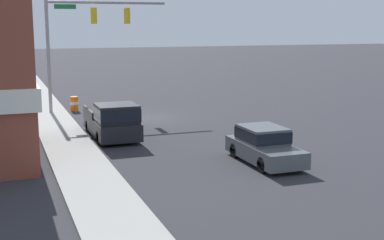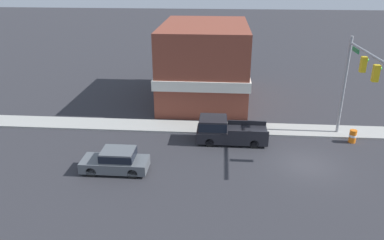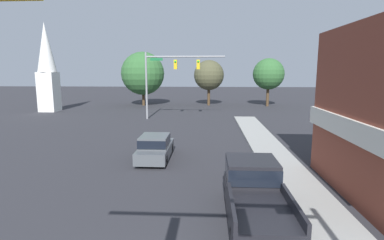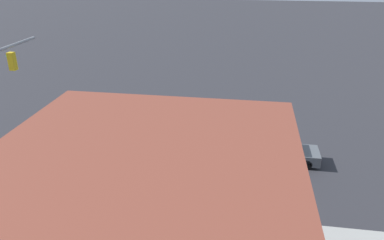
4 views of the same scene
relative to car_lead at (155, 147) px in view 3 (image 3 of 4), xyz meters
The scene contains 7 objects.
far_signal_assembly 16.61m from the car_lead, 93.79° to the left, with size 8.93×0.49×7.54m.
car_lead is the anchor object (origin of this frame).
pickup_truck_parked 8.68m from the car_lead, 54.35° to the right, with size 2.10×5.32×1.94m.
church_steeple 28.98m from the car_lead, 130.37° to the left, with size 2.47×2.47×11.81m.
backdrop_tree_left_far 30.61m from the car_lead, 103.68° to the left, with size 6.78×6.78×8.47m.
backdrop_tree_left_mid 30.63m from the car_lead, 83.81° to the left, with size 4.76×4.76×7.19m.
backdrop_tree_center 32.27m from the car_lead, 67.04° to the left, with size 4.82×4.82×7.42m.
Camera 3 is at (1.50, -5.27, 5.45)m, focal length 28.00 mm.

